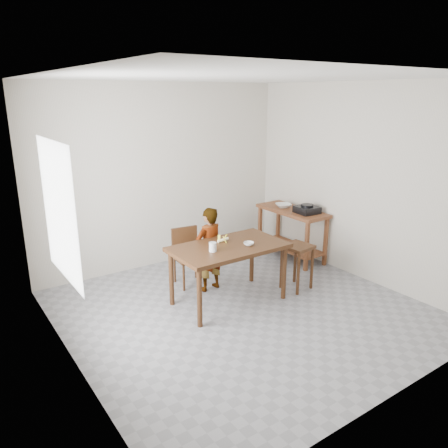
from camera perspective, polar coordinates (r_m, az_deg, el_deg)
floor at (r=5.43m, az=2.46°, el=-11.38°), size 4.00×4.00×0.04m
ceiling at (r=4.80m, az=2.88°, el=18.89°), size 4.00×4.00×0.04m
wall_back at (r=6.62m, az=-8.07°, el=6.21°), size 4.00×0.04×2.70m
wall_front at (r=3.62m, az=22.48°, el=-3.70°), size 4.00×0.04×2.70m
wall_left at (r=4.08m, az=-20.52°, el=-1.25°), size 0.04×4.00×2.70m
wall_right at (r=6.35m, az=17.37°, el=5.17°), size 0.04×4.00×2.70m
window_pane at (r=4.24m, az=-20.77°, el=1.49°), size 0.02×1.10×1.30m
dining_table at (r=5.48m, az=0.60°, el=-6.52°), size 1.40×0.80×0.75m
prep_counter at (r=7.01m, az=8.78°, el=-1.25°), size 0.50×1.20×0.80m
child at (r=5.75m, az=-1.98°, el=-3.34°), size 0.45×0.32×1.13m
dining_chair at (r=5.98m, az=-4.50°, el=-4.38°), size 0.42×0.42×0.78m
stool at (r=5.95m, az=9.47°, el=-5.53°), size 0.39×0.39×0.62m
glass_tumbler at (r=5.13m, az=-1.48°, el=-3.02°), size 0.11×0.11×0.11m
small_bowl at (r=5.35m, az=3.25°, el=-2.59°), size 0.14×0.14×0.04m
banana at (r=5.46m, az=-0.13°, el=-2.04°), size 0.17×0.13×0.06m
serving_bowl at (r=6.99m, az=7.76°, el=2.41°), size 0.32×0.32×0.06m
gas_burner at (r=6.70m, az=10.78°, el=1.85°), size 0.34×0.34×0.10m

